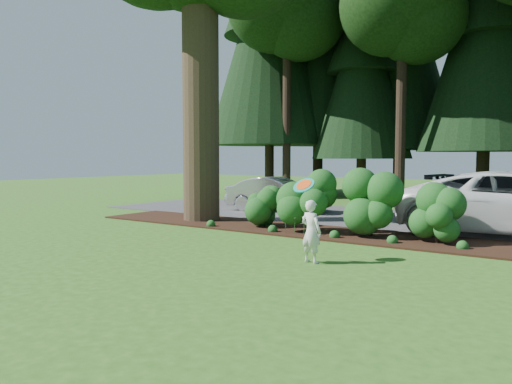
{
  "coord_description": "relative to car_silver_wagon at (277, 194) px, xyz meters",
  "views": [
    {
      "loc": [
        6.7,
        -9.62,
        2.19
      ],
      "look_at": [
        -0.58,
        0.9,
        1.3
      ],
      "focal_mm": 35.0,
      "sensor_mm": 36.0,
      "label": 1
    }
  ],
  "objects": [
    {
      "name": "ground",
      "position": [
        3.96,
        -7.3,
        -0.71
      ],
      "size": [
        80.0,
        80.0,
        0.0
      ],
      "primitive_type": "plane",
      "color": "#274F16",
      "rests_on": "ground"
    },
    {
      "name": "mulch_bed",
      "position": [
        3.96,
        -4.05,
        -0.69
      ],
      "size": [
        16.0,
        2.5,
        0.05
      ],
      "primitive_type": "cube",
      "color": "black",
      "rests_on": "ground"
    },
    {
      "name": "driveway",
      "position": [
        3.96,
        0.2,
        -0.7
      ],
      "size": [
        22.0,
        6.0,
        0.03
      ],
      "primitive_type": "cube",
      "color": "#38383A",
      "rests_on": "ground"
    },
    {
      "name": "shrub_row",
      "position": [
        4.73,
        -4.16,
        0.1
      ],
      "size": [
        6.53,
        1.6,
        1.61
      ],
      "color": "#174C1A",
      "rests_on": "ground"
    },
    {
      "name": "lily_cluster",
      "position": [
        3.66,
        -4.9,
        -0.22
      ],
      "size": [
        0.69,
        0.09,
        0.57
      ],
      "color": "#174C1A",
      "rests_on": "ground"
    },
    {
      "name": "tree_wall",
      "position": [
        4.21,
        9.08,
        8.79
      ],
      "size": [
        25.66,
        12.15,
        17.09
      ],
      "color": "black",
      "rests_on": "ground"
    },
    {
      "name": "car_silver_wagon",
      "position": [
        0.0,
        0.0,
        0.0
      ],
      "size": [
        4.29,
        1.98,
        1.36
      ],
      "primitive_type": "imported",
      "rotation": [
        0.0,
        0.0,
        1.7
      ],
      "color": "#AEAEB2",
      "rests_on": "driveway"
    },
    {
      "name": "car_dark_suv",
      "position": [
        8.0,
        2.5,
        0.1
      ],
      "size": [
        5.7,
        3.15,
        1.56
      ],
      "primitive_type": "imported",
      "rotation": [
        0.0,
        0.0,
        1.39
      ],
      "color": "black",
      "rests_on": "driveway"
    },
    {
      "name": "child",
      "position": [
        5.77,
        -7.84,
        -0.05
      ],
      "size": [
        0.53,
        0.4,
        1.31
      ],
      "primitive_type": "imported",
      "rotation": [
        0.0,
        0.0,
        2.96
      ],
      "color": "silver",
      "rests_on": "ground"
    },
    {
      "name": "frisbee",
      "position": [
        5.51,
        -7.71,
        0.89
      ],
      "size": [
        0.49,
        0.39,
        0.33
      ],
      "color": "teal",
      "rests_on": "ground"
    }
  ]
}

